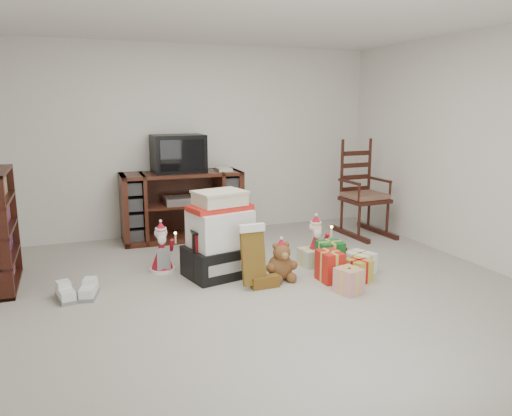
{
  "coord_description": "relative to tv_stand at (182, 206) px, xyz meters",
  "views": [
    {
      "loc": [
        -1.63,
        -4.07,
        1.73
      ],
      "look_at": [
        0.14,
        0.6,
        0.69
      ],
      "focal_mm": 35.0,
      "sensor_mm": 36.0,
      "label": 1
    }
  ],
  "objects": [
    {
      "name": "room",
      "position": [
        0.29,
        -2.2,
        0.81
      ],
      "size": [
        5.01,
        5.01,
        2.51
      ],
      "color": "#ADA89E",
      "rests_on": "ground"
    },
    {
      "name": "tv_stand",
      "position": [
        0.0,
        0.0,
        0.0
      ],
      "size": [
        1.54,
        0.58,
        0.88
      ],
      "rotation": [
        0.0,
        0.0,
        -0.02
      ],
      "color": "#451C13",
      "rests_on": "floor"
    },
    {
      "name": "rocking_chair",
      "position": [
        2.33,
        -0.6,
        0.01
      ],
      "size": [
        0.57,
        0.9,
        1.32
      ],
      "rotation": [
        0.0,
        0.0,
        0.05
      ],
      "color": "#39150F",
      "rests_on": "floor"
    },
    {
      "name": "gift_pile",
      "position": [
        0.05,
        -1.55,
        -0.06
      ],
      "size": [
        0.78,
        0.64,
        0.86
      ],
      "rotation": [
        0.0,
        0.0,
        0.23
      ],
      "color": "black",
      "rests_on": "floor"
    },
    {
      "name": "red_suitcase",
      "position": [
        -0.06,
        -1.6,
        -0.18
      ],
      "size": [
        0.4,
        0.24,
        0.59
      ],
      "rotation": [
        0.0,
        0.0,
        -0.09
      ],
      "color": "maroon",
      "rests_on": "floor"
    },
    {
      "name": "stocking",
      "position": [
        0.23,
        -2.02,
        -0.12
      ],
      "size": [
        0.3,
        0.14,
        0.63
      ],
      "primitive_type": null,
      "rotation": [
        0.0,
        0.0,
        0.05
      ],
      "color": "#0D7B14",
      "rests_on": "floor"
    },
    {
      "name": "teddy_bear",
      "position": [
        0.57,
        -1.9,
        -0.27
      ],
      "size": [
        0.26,
        0.23,
        0.38
      ],
      "color": "brown",
      "rests_on": "floor"
    },
    {
      "name": "santa_figurine",
      "position": [
        1.11,
        -1.6,
        -0.22
      ],
      "size": [
        0.27,
        0.26,
        0.56
      ],
      "color": "#B21324",
      "rests_on": "floor"
    },
    {
      "name": "mrs_claus_figurine",
      "position": [
        -0.49,
        -1.22,
        -0.23
      ],
      "size": [
        0.27,
        0.25,
        0.54
      ],
      "color": "#B21324",
      "rests_on": "floor"
    },
    {
      "name": "sneaker_pair",
      "position": [
        -1.35,
        -1.7,
        -0.38
      ],
      "size": [
        0.4,
        0.33,
        0.11
      ],
      "rotation": [
        0.0,
        0.0,
        0.03
      ],
      "color": "white",
      "rests_on": "floor"
    },
    {
      "name": "gift_cluster",
      "position": [
        1.2,
        -1.97,
        -0.31
      ],
      "size": [
        0.74,
        1.09,
        0.25
      ],
      "color": "red",
      "rests_on": "floor"
    },
    {
      "name": "crt_television",
      "position": [
        -0.02,
        0.03,
        0.67
      ],
      "size": [
        0.66,
        0.49,
        0.48
      ],
      "rotation": [
        0.0,
        0.0,
        0.02
      ],
      "color": "black",
      "rests_on": "tv_stand"
    }
  ]
}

